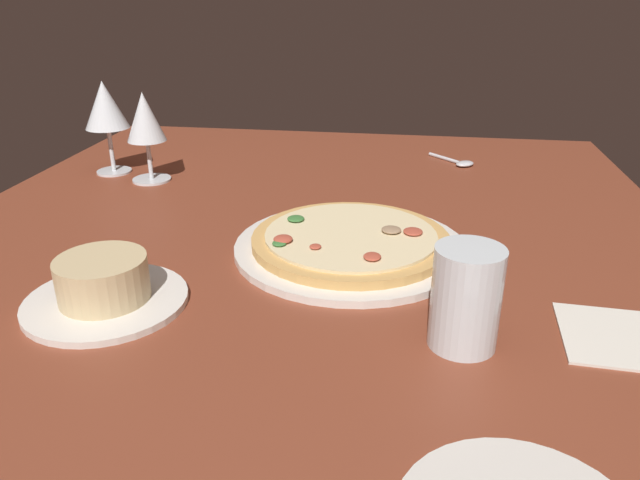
% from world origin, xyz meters
% --- Properties ---
extents(dining_table, '(1.50, 1.10, 0.04)m').
position_xyz_m(dining_table, '(0.00, 0.00, 0.02)').
color(dining_table, brown).
rests_on(dining_table, ground).
extents(pizza_main, '(0.31, 0.31, 0.03)m').
position_xyz_m(pizza_main, '(0.07, -0.07, 0.05)').
color(pizza_main, silver).
rests_on(pizza_main, dining_table).
extents(ramekin_on_saucer, '(0.18, 0.18, 0.06)m').
position_xyz_m(ramekin_on_saucer, '(-0.11, 0.19, 0.06)').
color(ramekin_on_saucer, silver).
rests_on(ramekin_on_saucer, dining_table).
extents(wine_glass_far, '(0.07, 0.07, 0.16)m').
position_xyz_m(wine_glass_far, '(0.33, 0.32, 0.15)').
color(wine_glass_far, silver).
rests_on(wine_glass_far, dining_table).
extents(wine_glass_near, '(0.08, 0.08, 0.17)m').
position_xyz_m(wine_glass_near, '(0.37, 0.41, 0.16)').
color(wine_glass_near, silver).
rests_on(wine_glass_near, dining_table).
extents(water_glass, '(0.07, 0.07, 0.11)m').
position_xyz_m(water_glass, '(-0.13, -0.21, 0.09)').
color(water_glass, silver).
rests_on(water_glass, dining_table).
extents(spoon, '(0.09, 0.09, 0.01)m').
position_xyz_m(spoon, '(0.52, -0.24, 0.04)').
color(spoon, silver).
rests_on(spoon, dining_table).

